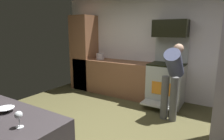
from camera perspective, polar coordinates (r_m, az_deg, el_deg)
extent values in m
cube|color=brown|center=(3.27, -4.44, -19.26)|extent=(5.20, 4.80, 0.02)
cube|color=silver|center=(4.90, 11.80, 7.13)|extent=(5.20, 0.12, 2.60)
cube|color=brown|center=(5.10, 0.44, -2.13)|extent=(2.40, 0.60, 0.90)
cube|color=brown|center=(5.57, -8.39, 5.20)|extent=(0.60, 0.60, 2.10)
cube|color=#B8BDB6|center=(4.53, 16.03, -4.27)|extent=(0.76, 0.64, 0.92)
cube|color=black|center=(4.42, 16.37, 1.66)|extent=(0.76, 0.64, 0.03)
cube|color=#B8BDB6|center=(4.66, 17.56, 5.93)|extent=(0.76, 0.06, 0.59)
cube|color=orange|center=(4.23, 14.79, -5.47)|extent=(0.44, 0.01, 0.28)
cube|color=#B8BDB6|center=(4.19, 13.90, -10.11)|extent=(0.72, 0.33, 0.03)
cube|color=black|center=(4.46, 17.33, 11.94)|extent=(0.74, 0.38, 0.38)
cylinder|color=#595959|center=(3.77, 15.65, -8.06)|extent=(0.14, 0.14, 0.85)
cylinder|color=#595959|center=(3.73, 18.18, -8.43)|extent=(0.14, 0.14, 0.85)
cylinder|color=#4B5171|center=(3.80, 18.36, 1.81)|extent=(0.30, 0.65, 0.64)
sphere|color=tan|center=(4.04, 19.54, 6.13)|extent=(0.20, 0.20, 0.20)
cone|color=white|center=(2.14, -29.55, -10.47)|extent=(0.16, 0.16, 0.04)
cylinder|color=silver|center=(1.78, -26.14, -15.26)|extent=(0.06, 0.06, 0.01)
cylinder|color=silver|center=(1.76, -26.26, -14.15)|extent=(0.01, 0.01, 0.07)
ellipsoid|color=silver|center=(1.73, -26.46, -12.12)|extent=(0.06, 0.06, 0.07)
cylinder|color=#BEB3BA|center=(5.24, -3.61, 4.15)|extent=(0.23, 0.23, 0.17)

